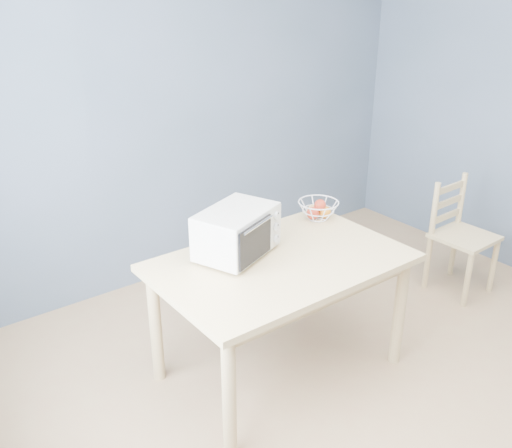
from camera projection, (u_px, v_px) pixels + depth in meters
room at (451, 192)px, 2.60m from camera, size 4.01×4.51×2.61m
dining_table at (281, 275)px, 3.22m from camera, size 1.40×0.90×0.75m
toaster_oven at (235, 233)px, 3.16m from camera, size 0.55×0.48×0.27m
fruit_basket at (318, 209)px, 3.68m from camera, size 0.34×0.34×0.13m
dining_chair at (459, 237)px, 4.22m from camera, size 0.41×0.41×0.85m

